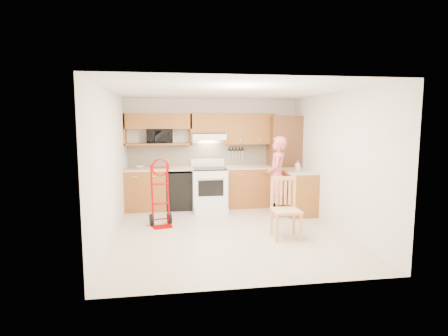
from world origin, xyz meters
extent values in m
cube|color=beige|center=(0.00, 0.00, -0.01)|extent=(4.00, 4.50, 0.02)
cube|color=white|center=(0.00, 0.00, 2.51)|extent=(4.00, 4.50, 0.02)
cube|color=silver|center=(0.00, 2.26, 1.25)|extent=(4.00, 0.02, 2.50)
cube|color=silver|center=(0.00, -2.26, 1.25)|extent=(4.00, 0.02, 2.50)
cube|color=silver|center=(-2.01, 0.00, 1.25)|extent=(0.02, 4.50, 2.50)
cube|color=silver|center=(2.01, 0.00, 1.25)|extent=(0.02, 4.50, 2.50)
cube|color=beige|center=(0.00, 2.23, 1.20)|extent=(3.92, 0.03, 0.55)
cube|color=brown|center=(-1.55, 1.95, 0.45)|extent=(0.90, 0.60, 0.90)
cube|color=black|center=(-0.80, 1.95, 0.42)|extent=(0.60, 0.60, 0.85)
cube|color=brown|center=(0.83, 1.95, 0.45)|extent=(1.14, 0.60, 0.90)
cube|color=#BFAD92|center=(-1.25, 1.95, 0.92)|extent=(1.50, 0.63, 0.04)
cube|color=#BFAD92|center=(0.83, 1.95, 0.92)|extent=(1.14, 0.63, 0.04)
cube|color=brown|center=(1.70, 1.15, 0.45)|extent=(0.60, 1.00, 0.90)
cube|color=#BFAD92|center=(1.70, 1.15, 0.92)|extent=(0.63, 1.00, 0.04)
cube|color=brown|center=(1.65, 1.95, 1.05)|extent=(0.70, 0.60, 2.10)
cube|color=brown|center=(-1.25, 2.08, 1.98)|extent=(1.50, 0.33, 0.34)
cube|color=brown|center=(-1.25, 2.08, 1.47)|extent=(1.50, 0.33, 0.04)
cube|color=brown|center=(-0.12, 2.08, 1.94)|extent=(0.76, 0.33, 0.44)
cube|color=brown|center=(0.83, 2.08, 1.80)|extent=(1.14, 0.33, 0.70)
cube|color=white|center=(-0.12, 2.02, 1.63)|extent=(0.76, 0.46, 0.14)
imported|color=black|center=(-1.23, 2.08, 1.65)|extent=(0.60, 0.43, 0.31)
imported|color=#E75D68|center=(1.19, 0.96, 0.84)|extent=(0.59, 0.71, 1.67)
imported|color=white|center=(1.70, 1.15, 1.05)|extent=(0.11, 0.11, 0.21)
imported|color=white|center=(-1.66, 1.95, 0.97)|extent=(0.24, 0.24, 0.05)
camera|label=1|loc=(-1.06, -6.34, 1.99)|focal=29.51mm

